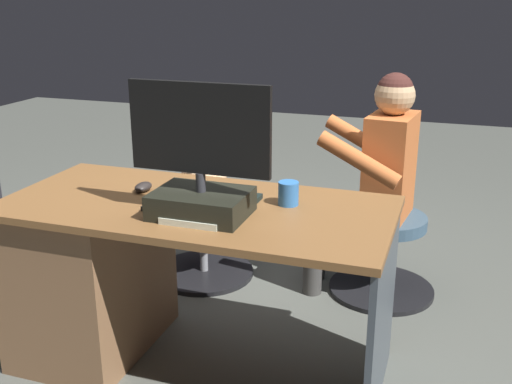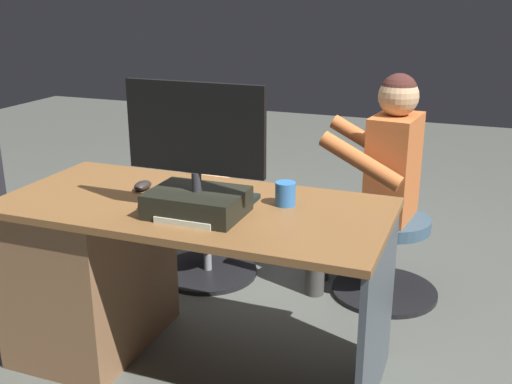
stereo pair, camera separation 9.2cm
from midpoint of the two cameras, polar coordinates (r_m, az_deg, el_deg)
name	(u,v)px [view 2 (the right image)]	position (r m, az deg, el deg)	size (l,w,h in m)	color
ground_plane	(236,316)	(2.99, -0.97, -11.54)	(10.00, 10.00, 0.00)	#51544D
desk	(112,265)	(2.65, -12.36, -6.74)	(1.51, 0.71, 0.71)	brown
monitor	(196,176)	(2.18, -4.42, 1.51)	(0.52, 0.26, 0.48)	black
keyboard	(205,195)	(2.40, -3.75, -0.30)	(0.42, 0.14, 0.02)	black
computer_mouse	(143,186)	(2.52, -9.57, 0.59)	(0.06, 0.10, 0.04)	#282321
cup	(285,194)	(2.31, 3.91, -0.17)	(0.08, 0.08, 0.09)	#3372BF
tv_remote	(155,203)	(2.34, -8.35, -1.00)	(0.04, 0.15, 0.02)	black
notebook_binder	(200,210)	(2.24, -4.09, -1.70)	(0.22, 0.30, 0.02)	silver
office_chair_teddy	(207,235)	(3.31, -3.83, -4.03)	(0.54, 0.54, 0.42)	black
teddy_bear	(206,173)	(3.21, -3.87, 1.83)	(0.25, 0.25, 0.36)	#D9AC7F
visitor_chair	(387,252)	(3.17, 13.01, -5.55)	(0.54, 0.54, 0.42)	black
person	(377,170)	(3.03, 12.15, 2.03)	(0.53, 0.52, 1.13)	#C66531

